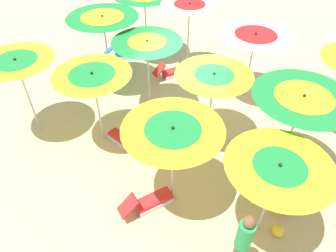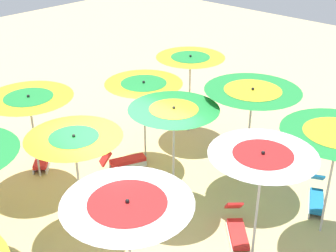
{
  "view_description": "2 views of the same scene",
  "coord_description": "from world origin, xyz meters",
  "px_view_note": "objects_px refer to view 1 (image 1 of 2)",
  "views": [
    {
      "loc": [
        7.15,
        1.75,
        6.44
      ],
      "look_at": [
        1.35,
        -0.03,
        0.96
      ],
      "focal_mm": 33.85,
      "sensor_mm": 36.0,
      "label": 1
    },
    {
      "loc": [
        -6.41,
        5.49,
        6.53
      ],
      "look_at": [
        0.17,
        -1.58,
        1.55
      ],
      "focal_mm": 49.23,
      "sensor_mm": 36.0,
      "label": 2
    }
  ],
  "objects_px": {
    "beach_umbrella_5": "(147,48)",
    "lounger_3": "(310,111)",
    "beach_umbrella_9": "(189,10)",
    "lounger_0": "(281,191)",
    "beach_umbrella_1": "(93,79)",
    "beachgoer_0": "(242,243)",
    "lounger_5": "(149,201)",
    "lounger_4": "(125,140)",
    "lounger_2": "(124,54)",
    "beach_umbrella_6": "(213,81)",
    "beach_umbrella_7": "(302,102)",
    "beach_umbrella_4": "(103,23)",
    "beach_umbrella_3": "(277,174)",
    "beach_umbrella_0": "(17,65)",
    "beach_umbrella_8": "(144,0)",
    "beach_umbrella_2": "(173,135)",
    "beach_umbrella_10": "(255,39)",
    "beach_ball": "(278,231)",
    "lounger_1": "(172,71)"
  },
  "relations": [
    {
      "from": "beach_umbrella_1",
      "to": "lounger_5",
      "type": "xyz_separation_m",
      "value": [
        1.8,
        2.05,
        -1.82
      ]
    },
    {
      "from": "beach_umbrella_10",
      "to": "beach_umbrella_2",
      "type": "bearing_deg",
      "value": -14.06
    },
    {
      "from": "beach_umbrella_10",
      "to": "beach_ball",
      "type": "height_order",
      "value": "beach_umbrella_10"
    },
    {
      "from": "beach_umbrella_1",
      "to": "beachgoer_0",
      "type": "relative_size",
      "value": 1.3
    },
    {
      "from": "beach_umbrella_5",
      "to": "lounger_2",
      "type": "height_order",
      "value": "beach_umbrella_5"
    },
    {
      "from": "beach_umbrella_4",
      "to": "lounger_5",
      "type": "bearing_deg",
      "value": 34.16
    },
    {
      "from": "beach_umbrella_5",
      "to": "lounger_3",
      "type": "relative_size",
      "value": 1.68
    },
    {
      "from": "beach_umbrella_8",
      "to": "lounger_4",
      "type": "bearing_deg",
      "value": 12.85
    },
    {
      "from": "beach_umbrella_5",
      "to": "lounger_0",
      "type": "bearing_deg",
      "value": 60.44
    },
    {
      "from": "beach_umbrella_6",
      "to": "lounger_2",
      "type": "relative_size",
      "value": 1.63
    },
    {
      "from": "beach_umbrella_9",
      "to": "lounger_0",
      "type": "relative_size",
      "value": 2.16
    },
    {
      "from": "beach_umbrella_8",
      "to": "beach_ball",
      "type": "xyz_separation_m",
      "value": [
        6.55,
        5.4,
        -2.09
      ]
    },
    {
      "from": "beach_umbrella_5",
      "to": "beach_umbrella_6",
      "type": "distance_m",
      "value": 2.22
    },
    {
      "from": "beach_umbrella_4",
      "to": "beach_umbrella_6",
      "type": "relative_size",
      "value": 1.14
    },
    {
      "from": "beach_umbrella_8",
      "to": "lounger_1",
      "type": "bearing_deg",
      "value": 49.44
    },
    {
      "from": "beach_umbrella_0",
      "to": "lounger_2",
      "type": "distance_m",
      "value": 5.05
    },
    {
      "from": "lounger_1",
      "to": "lounger_5",
      "type": "height_order",
      "value": "lounger_1"
    },
    {
      "from": "beach_umbrella_5",
      "to": "beach_umbrella_6",
      "type": "xyz_separation_m",
      "value": [
        0.82,
        2.06,
        -0.19
      ]
    },
    {
      "from": "beach_umbrella_4",
      "to": "beach_umbrella_8",
      "type": "bearing_deg",
      "value": 167.52
    },
    {
      "from": "beach_umbrella_1",
      "to": "beach_umbrella_2",
      "type": "height_order",
      "value": "beach_umbrella_2"
    },
    {
      "from": "beach_umbrella_0",
      "to": "beach_umbrella_6",
      "type": "height_order",
      "value": "beach_umbrella_0"
    },
    {
      "from": "lounger_2",
      "to": "beach_umbrella_6",
      "type": "bearing_deg",
      "value": -66.88
    },
    {
      "from": "lounger_3",
      "to": "lounger_5",
      "type": "distance_m",
      "value": 5.9
    },
    {
      "from": "beach_umbrella_2",
      "to": "beach_umbrella_3",
      "type": "xyz_separation_m",
      "value": [
        0.31,
        2.08,
        -0.11
      ]
    },
    {
      "from": "beach_umbrella_6",
      "to": "lounger_4",
      "type": "distance_m",
      "value": 2.95
    },
    {
      "from": "beach_umbrella_6",
      "to": "lounger_2",
      "type": "bearing_deg",
      "value": -130.25
    },
    {
      "from": "beach_umbrella_9",
      "to": "lounger_0",
      "type": "bearing_deg",
      "value": 36.09
    },
    {
      "from": "beach_umbrella_3",
      "to": "beach_umbrella_5",
      "type": "bearing_deg",
      "value": -132.23
    },
    {
      "from": "beach_umbrella_10",
      "to": "lounger_2",
      "type": "distance_m",
      "value": 5.29
    },
    {
      "from": "beach_umbrella_9",
      "to": "beach_umbrella_7",
      "type": "bearing_deg",
      "value": 41.17
    },
    {
      "from": "beach_umbrella_3",
      "to": "beachgoer_0",
      "type": "height_order",
      "value": "beach_umbrella_3"
    },
    {
      "from": "beach_umbrella_9",
      "to": "beach_umbrella_2",
      "type": "bearing_deg",
      "value": 11.01
    },
    {
      "from": "lounger_5",
      "to": "lounger_4",
      "type": "bearing_deg",
      "value": 80.98
    },
    {
      "from": "beach_umbrella_1",
      "to": "beach_umbrella_6",
      "type": "distance_m",
      "value": 3.02
    },
    {
      "from": "beach_umbrella_0",
      "to": "beach_ball",
      "type": "relative_size",
      "value": 9.35
    },
    {
      "from": "beach_umbrella_3",
      "to": "lounger_0",
      "type": "xyz_separation_m",
      "value": [
        -1.04,
        0.42,
        -1.72
      ]
    },
    {
      "from": "beach_umbrella_8",
      "to": "lounger_0",
      "type": "bearing_deg",
      "value": 44.46
    },
    {
      "from": "beach_umbrella_10",
      "to": "beachgoer_0",
      "type": "distance_m",
      "value": 6.09
    },
    {
      "from": "lounger_2",
      "to": "lounger_5",
      "type": "distance_m",
      "value": 7.0
    },
    {
      "from": "beach_umbrella_8",
      "to": "beach_umbrella_9",
      "type": "xyz_separation_m",
      "value": [
        0.56,
        1.79,
        0.06
      ]
    },
    {
      "from": "beach_umbrella_0",
      "to": "beach_umbrella_9",
      "type": "xyz_separation_m",
      "value": [
        -4.53,
        3.39,
        0.1
      ]
    },
    {
      "from": "beach_umbrella_2",
      "to": "beach_umbrella_5",
      "type": "xyz_separation_m",
      "value": [
        -3.09,
        -1.66,
        0.1
      ]
    },
    {
      "from": "beach_umbrella_6",
      "to": "lounger_2",
      "type": "height_order",
      "value": "beach_umbrella_6"
    },
    {
      "from": "lounger_1",
      "to": "lounger_4",
      "type": "height_order",
      "value": "lounger_1"
    },
    {
      "from": "beach_umbrella_1",
      "to": "beach_ball",
      "type": "distance_m",
      "value": 5.57
    },
    {
      "from": "beach_umbrella_9",
      "to": "beach_umbrella_4",
      "type": "bearing_deg",
      "value": -52.93
    },
    {
      "from": "beach_umbrella_5",
      "to": "beachgoer_0",
      "type": "distance_m",
      "value": 5.65
    },
    {
      "from": "beach_umbrella_3",
      "to": "lounger_4",
      "type": "height_order",
      "value": "beach_umbrella_3"
    },
    {
      "from": "beach_umbrella_6",
      "to": "beach_umbrella_10",
      "type": "xyz_separation_m",
      "value": [
        -2.42,
        0.78,
        0.11
      ]
    },
    {
      "from": "beach_umbrella_5",
      "to": "lounger_0",
      "type": "distance_m",
      "value": 5.16
    }
  ]
}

